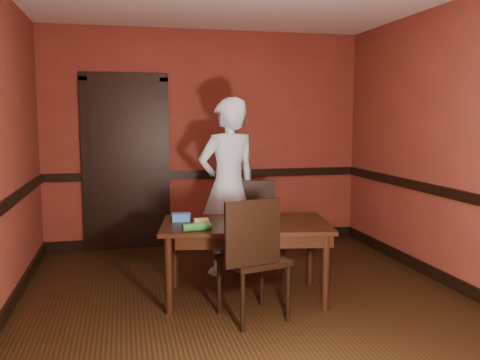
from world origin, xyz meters
name	(u,v)px	position (x,y,z in m)	size (l,w,h in m)	color
floor	(249,305)	(0.00, 0.00, 0.00)	(4.00, 4.50, 0.01)	black
wall_back	(206,139)	(0.00, 2.25, 1.35)	(4.00, 0.02, 2.70)	maroon
wall_front	(383,183)	(0.00, -2.25, 1.35)	(4.00, 0.02, 2.70)	maroon
wall_right	(459,146)	(2.00, 0.00, 1.35)	(0.02, 4.50, 2.70)	maroon
dado_back	(207,174)	(0.00, 2.23, 0.90)	(4.00, 0.03, 0.10)	black
dado_right	(455,195)	(1.99, 0.00, 0.90)	(0.03, 4.50, 0.10)	black
baseboard_back	(207,239)	(0.00, 2.23, 0.06)	(4.00, 0.03, 0.12)	black
baseboard_left	(3,318)	(-1.99, 0.00, 0.06)	(0.03, 4.50, 0.12)	black
baseboard_right	(450,281)	(1.99, 0.00, 0.06)	(0.03, 4.50, 0.12)	black
door	(126,161)	(-1.00, 2.22, 1.09)	(1.05, 0.07, 2.20)	black
dining_table	(245,260)	(0.01, 0.18, 0.34)	(1.47, 0.83, 0.69)	black
chair_far	(260,231)	(0.29, 0.69, 0.48)	(0.45, 0.45, 0.97)	black
chair_near	(253,257)	(-0.04, -0.29, 0.50)	(0.47, 0.47, 1.00)	black
person	(228,187)	(0.01, 0.94, 0.91)	(0.66, 0.44, 1.82)	silver
sandwich_plate	(252,221)	(0.06, 0.17, 0.71)	(0.24, 0.24, 0.06)	white
sauce_jar	(276,219)	(0.26, 0.08, 0.73)	(0.07, 0.07, 0.08)	olive
cheese_saucer	(201,222)	(-0.38, 0.19, 0.71)	(0.16, 0.16, 0.05)	white
food_tub	(181,217)	(-0.54, 0.38, 0.72)	(0.18, 0.13, 0.07)	#2D66B8
wrapped_veg	(197,227)	(-0.46, -0.05, 0.72)	(0.07, 0.07, 0.24)	#1B5520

